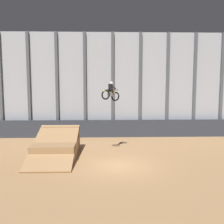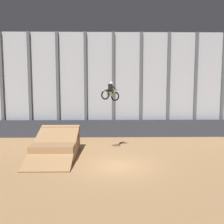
{
  "view_description": "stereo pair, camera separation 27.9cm",
  "coord_description": "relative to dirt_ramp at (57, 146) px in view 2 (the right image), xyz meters",
  "views": [
    {
      "loc": [
        -0.93,
        -16.53,
        5.39
      ],
      "look_at": [
        -0.23,
        4.6,
        3.04
      ],
      "focal_mm": 42.0,
      "sensor_mm": 36.0,
      "label": 1
    },
    {
      "loc": [
        -0.65,
        -16.54,
        5.39
      ],
      "look_at": [
        -0.23,
        4.6,
        3.04
      ],
      "focal_mm": 42.0,
      "sensor_mm": 36.0,
      "label": 2
    }
  ],
  "objects": [
    {
      "name": "lower_barrier",
      "position": [
        4.44,
        6.35,
        0.19
      ],
      "size": [
        31.36,
        0.2,
        1.73
      ],
      "color": "#2D333D",
      "rests_on": "ground_plane"
    },
    {
      "name": "dirt_ramp",
      "position": [
        0.0,
        0.0,
        0.0
      ],
      "size": [
        3.1,
        6.16,
        2.05
      ],
      "color": "#966F48",
      "rests_on": "ground_plane"
    },
    {
      "name": "arena_back_wall",
      "position": [
        4.44,
        7.06,
        4.51
      ],
      "size": [
        32.0,
        0.4,
        10.38
      ],
      "color": "#A3A8B2",
      "rests_on": "ground_plane"
    },
    {
      "name": "rider_bike_solo",
      "position": [
        4.07,
        0.44,
        3.99
      ],
      "size": [
        1.48,
        1.73,
        1.53
      ],
      "rotation": [
        -0.13,
        0.0,
        -0.58
      ],
      "color": "black"
    },
    {
      "name": "ground_plane",
      "position": [
        4.44,
        -2.84,
        -0.68
      ],
      "size": [
        60.0,
        60.0,
        0.0
      ],
      "primitive_type": "plane",
      "color": "#9E754C"
    }
  ]
}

